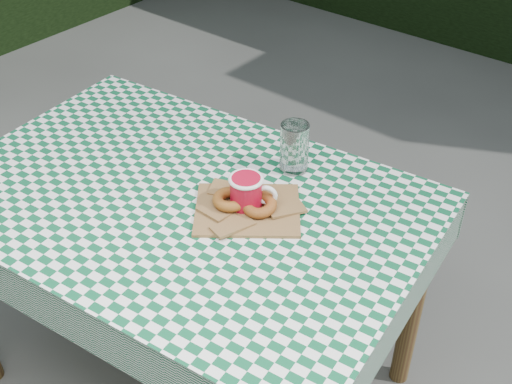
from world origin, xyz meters
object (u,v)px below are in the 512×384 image
at_px(table, 190,298).
at_px(paper_bag, 247,209).
at_px(coffee_mug, 246,193).
at_px(drinking_glass, 294,147).

bearing_deg(table, paper_bag, 14.50).
height_order(table, coffee_mug, coffee_mug).
bearing_deg(drinking_glass, table, -117.54).
bearing_deg(coffee_mug, table, 177.51).
height_order(paper_bag, coffee_mug, coffee_mug).
distance_m(table, drinking_glass, 0.56).
xyz_separation_m(coffee_mug, drinking_glass, (-0.01, 0.22, 0.02)).
distance_m(paper_bag, coffee_mug, 0.04).
distance_m(table, paper_bag, 0.43).
bearing_deg(paper_bag, coffee_mug, 139.40).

